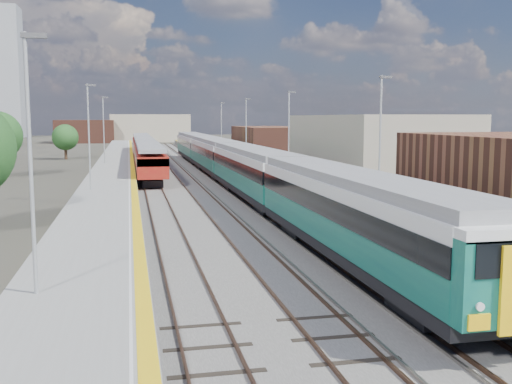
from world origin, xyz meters
name	(u,v)px	position (x,y,z in m)	size (l,w,h in m)	color
ground	(205,179)	(0.00, 50.00, 0.00)	(320.00, 320.00, 0.00)	#47443A
ballast_bed	(181,177)	(-2.25, 52.50, 0.03)	(10.50, 155.00, 0.06)	#565451
tracks	(185,174)	(-1.65, 54.18, 0.11)	(8.96, 160.00, 0.17)	#4C3323
platform_right	(251,170)	(5.28, 52.49, 0.54)	(4.70, 155.00, 8.52)	slate
platform_left	(114,173)	(-9.05, 52.49, 0.52)	(4.30, 155.00, 8.52)	slate
buildings	(82,98)	(-18.12, 138.60, 10.70)	(72.00, 185.50, 40.00)	brown
green_train	(230,160)	(1.50, 43.46, 2.30)	(2.97, 82.69, 3.27)	black
red_train	(145,150)	(-5.50, 67.87, 2.01)	(2.70, 54.77, 3.41)	black
tree_c	(65,137)	(-16.66, 82.59, 3.26)	(3.83, 3.83, 5.19)	#382619
tree_d	(338,137)	(21.75, 71.08, 3.36)	(3.94, 3.94, 5.34)	#382619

